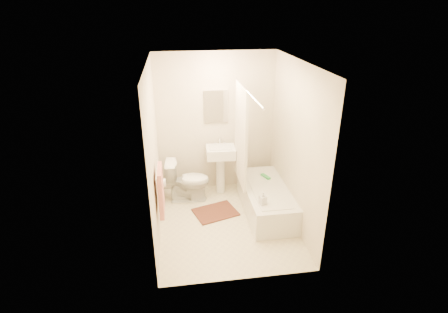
{
  "coord_description": "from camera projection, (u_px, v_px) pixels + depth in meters",
  "views": [
    {
      "loc": [
        -0.69,
        -4.42,
        3.1
      ],
      "look_at": [
        0.0,
        0.25,
        1.0
      ],
      "focal_mm": 28.0,
      "sensor_mm": 36.0,
      "label": 1
    }
  ],
  "objects": [
    {
      "name": "soap_bottle",
      "position": [
        263.0,
        198.0,
        4.98
      ],
      "size": [
        0.12,
        0.12,
        0.2
      ],
      "primitive_type": "imported",
      "rotation": [
        0.0,
        0.0,
        0.33
      ],
      "color": "silver",
      "rests_on": "bathtub"
    },
    {
      "name": "bath_mat",
      "position": [
        215.0,
        212.0,
        5.59
      ],
      "size": [
        0.77,
        0.66,
        0.02
      ],
      "primitive_type": "cube",
      "rotation": [
        0.0,
        0.0,
        0.3
      ],
      "color": "#4E2C1C",
      "rests_on": "floor"
    },
    {
      "name": "towel_bar",
      "position": [
        157.0,
        169.0,
        4.54
      ],
      "size": [
        0.02,
        0.6,
        0.02
      ],
      "primitive_type": "cylinder",
      "rotation": [
        1.57,
        0.0,
        0.0
      ],
      "color": "silver",
      "rests_on": "wall_left"
    },
    {
      "name": "curtain_rod",
      "position": [
        248.0,
        91.0,
        4.66
      ],
      "size": [
        0.03,
        1.7,
        0.03
      ],
      "primitive_type": "cylinder",
      "rotation": [
        1.57,
        0.0,
        0.0
      ],
      "color": "silver",
      "rests_on": "wall_back"
    },
    {
      "name": "toilet_paper",
      "position": [
        162.0,
        183.0,
        5.04
      ],
      "size": [
        0.11,
        0.12,
        0.12
      ],
      "primitive_type": "cylinder",
      "rotation": [
        0.0,
        1.57,
        0.0
      ],
      "color": "white",
      "rests_on": "wall_left"
    },
    {
      "name": "wall_right",
      "position": [
        296.0,
        147.0,
        4.99
      ],
      "size": [
        0.02,
        2.4,
        2.4
      ],
      "primitive_type": "cube",
      "color": "beige",
      "rests_on": "ground"
    },
    {
      "name": "bathtub",
      "position": [
        266.0,
        199.0,
        5.56
      ],
      "size": [
        0.66,
        1.51,
        0.42
      ],
      "primitive_type": null,
      "color": "silver",
      "rests_on": "floor"
    },
    {
      "name": "mirror",
      "position": [
        216.0,
        107.0,
        5.8
      ],
      "size": [
        0.4,
        0.03,
        0.55
      ],
      "primitive_type": "cube",
      "color": "white",
      "rests_on": "wall_back"
    },
    {
      "name": "wall_left",
      "position": [
        154.0,
        155.0,
        4.72
      ],
      "size": [
        0.02,
        2.4,
        2.4
      ],
      "primitive_type": "cube",
      "color": "beige",
      "rests_on": "ground"
    },
    {
      "name": "floor",
      "position": [
        226.0,
        223.0,
        5.34
      ],
      "size": [
        2.4,
        2.4,
        0.0
      ],
      "primitive_type": "plane",
      "color": "beige",
      "rests_on": "ground"
    },
    {
      "name": "towel",
      "position": [
        161.0,
        191.0,
        4.68
      ],
      "size": [
        0.06,
        0.45,
        0.66
      ],
      "primitive_type": "cube",
      "color": "#CC7266",
      "rests_on": "towel_bar"
    },
    {
      "name": "ceiling",
      "position": [
        227.0,
        62.0,
        4.37
      ],
      "size": [
        2.4,
        2.4,
        0.0
      ],
      "primitive_type": "plane",
      "color": "white",
      "rests_on": "ground"
    },
    {
      "name": "wall_back",
      "position": [
        216.0,
        123.0,
        5.94
      ],
      "size": [
        2.0,
        0.02,
        2.4
      ],
      "primitive_type": "cube",
      "color": "beige",
      "rests_on": "ground"
    },
    {
      "name": "sink",
      "position": [
        221.0,
        168.0,
        6.02
      ],
      "size": [
        0.5,
        0.4,
        0.94
      ],
      "primitive_type": null,
      "rotation": [
        0.0,
        0.0,
        -0.04
      ],
      "color": "silver",
      "rests_on": "floor"
    },
    {
      "name": "scrub_brush",
      "position": [
        266.0,
        177.0,
        5.78
      ],
      "size": [
        0.13,
        0.21,
        0.04
      ],
      "primitive_type": "cube",
      "rotation": [
        0.0,
        0.0,
        0.39
      ],
      "color": "green",
      "rests_on": "bathtub"
    },
    {
      "name": "shower_curtain",
      "position": [
        241.0,
        136.0,
        5.34
      ],
      "size": [
        0.04,
        0.8,
        1.55
      ],
      "primitive_type": "cube",
      "color": "silver",
      "rests_on": "curtain_rod"
    },
    {
      "name": "toilet",
      "position": [
        188.0,
        181.0,
        5.84
      ],
      "size": [
        0.75,
        0.46,
        0.71
      ],
      "primitive_type": "imported",
      "rotation": [
        0.0,
        0.0,
        1.49
      ],
      "color": "white",
      "rests_on": "floor"
    }
  ]
}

